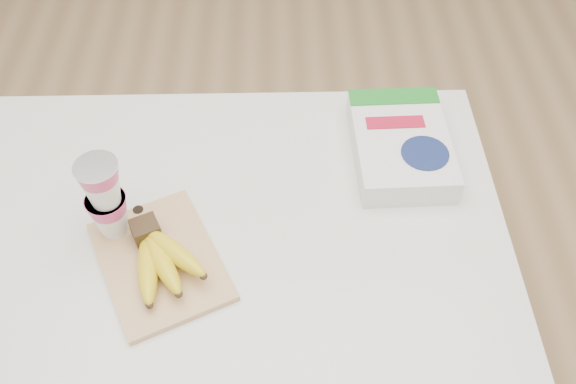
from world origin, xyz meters
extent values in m
cube|color=white|center=(0.00, 0.00, 0.40)|extent=(1.08, 0.72, 0.81)
cube|color=tan|center=(-0.10, -0.10, 0.82)|extent=(0.29, 0.32, 0.01)
cube|color=#382816|center=(-0.13, -0.05, 0.85)|extent=(0.06, 0.06, 0.03)
ellipsoid|color=yellow|center=(-0.12, -0.13, 0.84)|extent=(0.06, 0.16, 0.05)
sphere|color=#382816|center=(-0.10, -0.20, 0.84)|extent=(0.01, 0.01, 0.01)
ellipsoid|color=yellow|center=(-0.09, -0.12, 0.85)|extent=(0.10, 0.16, 0.05)
sphere|color=#382816|center=(-0.06, -0.18, 0.85)|extent=(0.01, 0.01, 0.01)
ellipsoid|color=yellow|center=(-0.07, -0.10, 0.85)|extent=(0.14, 0.13, 0.05)
sphere|color=#382816|center=(-0.02, -0.15, 0.85)|extent=(0.01, 0.01, 0.01)
cylinder|color=silver|center=(-0.19, -0.03, 1.00)|extent=(0.08, 0.08, 0.00)
cube|color=white|center=(0.36, 0.16, 0.84)|extent=(0.20, 0.28, 0.06)
cube|color=#1C7F22|center=(0.36, 0.27, 0.87)|extent=(0.19, 0.06, 0.00)
cylinder|color=navy|center=(0.40, 0.11, 0.87)|extent=(0.10, 0.10, 0.00)
cube|color=#B3142F|center=(0.35, 0.19, 0.87)|extent=(0.12, 0.04, 0.00)
camera|label=1|loc=(0.11, -0.75, 1.77)|focal=40.00mm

